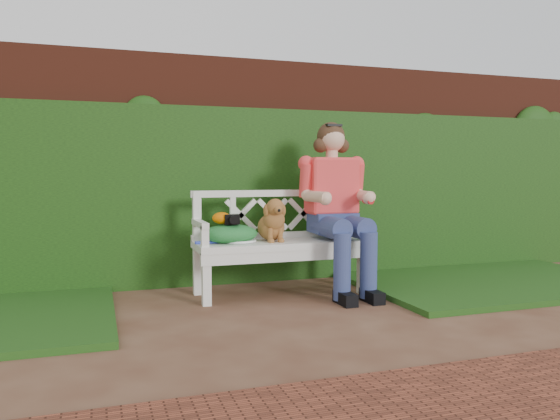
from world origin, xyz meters
name	(u,v)px	position (x,y,z in m)	size (l,w,h in m)	color
ground	(284,329)	(0.00, 0.00, 0.00)	(60.00, 60.00, 0.00)	#542F1F
brick_wall	(223,170)	(0.00, 1.90, 1.10)	(10.00, 0.30, 2.20)	#5E2617
ivy_hedge	(228,196)	(0.00, 1.68, 0.85)	(10.00, 0.18, 1.70)	#245A14
grass_right	(484,279)	(2.40, 0.90, 0.03)	(2.60, 2.00, 0.05)	#193A16
garden_bench	(280,267)	(0.32, 1.03, 0.24)	(1.58, 0.60, 0.48)	white
seated_woman	(334,204)	(0.83, 1.01, 0.79)	(0.67, 0.89, 1.58)	#D32142
dog	(272,219)	(0.24, 1.02, 0.67)	(0.25, 0.34, 0.38)	#A15824
tennis_racket	(236,241)	(-0.08, 1.01, 0.49)	(0.55, 0.23, 0.03)	white
green_bag	(230,233)	(-0.13, 1.04, 0.56)	(0.47, 0.37, 0.16)	#266B1B
camera_item	(232,219)	(-0.12, 1.00, 0.68)	(0.13, 0.09, 0.08)	black
baseball_glove	(222,218)	(-0.20, 1.03, 0.69)	(0.16, 0.12, 0.10)	#CE6002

